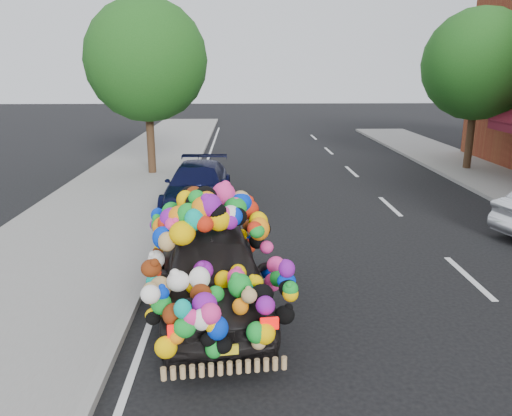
{
  "coord_description": "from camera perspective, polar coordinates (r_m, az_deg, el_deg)",
  "views": [
    {
      "loc": [
        -0.61,
        -8.41,
        3.7
      ],
      "look_at": [
        -0.33,
        0.43,
        1.25
      ],
      "focal_mm": 35.0,
      "sensor_mm": 36.0,
      "label": 1
    }
  ],
  "objects": [
    {
      "name": "plush_art_car",
      "position": [
        7.79,
        -5.16,
        -4.71
      ],
      "size": [
        2.48,
        4.42,
        2.01
      ],
      "rotation": [
        0.0,
        0.0,
        0.13
      ],
      "color": "black",
      "rests_on": "ground"
    },
    {
      "name": "lane_markings",
      "position": [
        10.11,
        23.12,
        -7.29
      ],
      "size": [
        6.0,
        50.0,
        0.01
      ],
      "primitive_type": null,
      "color": "silver",
      "rests_on": "ground"
    },
    {
      "name": "tree_near_sidewalk",
      "position": [
        18.2,
        -12.44,
        16.15
      ],
      "size": [
        4.2,
        4.2,
        6.13
      ],
      "color": "#332114",
      "rests_on": "ground"
    },
    {
      "name": "navy_sedan",
      "position": [
        13.99,
        -6.68,
        2.56
      ],
      "size": [
        1.82,
        4.18,
        1.2
      ],
      "primitive_type": "imported",
      "rotation": [
        0.0,
        0.0,
        -0.04
      ],
      "color": "black",
      "rests_on": "ground"
    },
    {
      "name": "kerb",
      "position": [
        9.33,
        -12.56,
        -7.86
      ],
      "size": [
        0.15,
        60.0,
        0.13
      ],
      "primitive_type": "cube",
      "color": "gray",
      "rests_on": "ground"
    },
    {
      "name": "tree_far_b",
      "position": [
        20.33,
        24.06,
        14.73
      ],
      "size": [
        4.0,
        4.0,
        5.9
      ],
      "color": "#332114",
      "rests_on": "ground"
    },
    {
      "name": "sidewalk",
      "position": [
        9.88,
        -23.83,
        -7.55
      ],
      "size": [
        4.0,
        60.0,
        0.12
      ],
      "primitive_type": "cube",
      "color": "gray",
      "rests_on": "ground"
    },
    {
      "name": "ground",
      "position": [
        9.21,
        2.13,
        -8.23
      ],
      "size": [
        100.0,
        100.0,
        0.0
      ],
      "primitive_type": "plane",
      "color": "black",
      "rests_on": "ground"
    }
  ]
}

